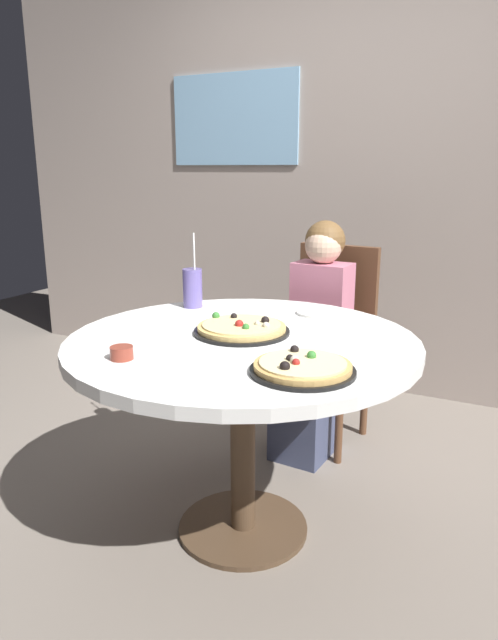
{
  "coord_description": "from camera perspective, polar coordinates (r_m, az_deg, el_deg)",
  "views": [
    {
      "loc": [
        0.86,
        -1.66,
        1.31
      ],
      "look_at": [
        0.0,
        0.05,
        0.8
      ],
      "focal_mm": 32.06,
      "sensor_mm": 36.0,
      "label": 1
    }
  ],
  "objects": [
    {
      "name": "ground_plane",
      "position": [
        2.28,
        -0.6,
        -20.14
      ],
      "size": [
        8.0,
        8.0,
        0.0
      ],
      "primitive_type": "plane",
      "color": "slate"
    },
    {
      "name": "diner_child",
      "position": [
        2.67,
        6.48,
        -3.17
      ],
      "size": [
        0.28,
        0.42,
        1.08
      ],
      "color": "#3F4766",
      "rests_on": "ground_plane"
    },
    {
      "name": "chair_wooden",
      "position": [
        2.82,
        8.01,
        -1.27
      ],
      "size": [
        0.43,
        0.43,
        0.95
      ],
      "color": "brown",
      "rests_on": "ground_plane"
    },
    {
      "name": "pizza_cheese",
      "position": [
        1.62,
        5.35,
        -4.74
      ],
      "size": [
        0.3,
        0.3,
        0.05
      ],
      "color": "black",
      "rests_on": "dining_table"
    },
    {
      "name": "dining_table",
      "position": [
        1.98,
        -0.65,
        -4.5
      ],
      "size": [
        1.2,
        1.2,
        0.75
      ],
      "color": "white",
      "rests_on": "ground_plane"
    },
    {
      "name": "wall_with_window",
      "position": [
        3.46,
        12.76,
        16.9
      ],
      "size": [
        5.2,
        0.14,
        2.9
      ],
      "color": "#A8998E",
      "rests_on": "ground_plane"
    },
    {
      "name": "pizza_veggie",
      "position": [
        2.0,
        -0.73,
        -0.86
      ],
      "size": [
        0.34,
        0.34,
        0.05
      ],
      "color": "black",
      "rests_on": "dining_table"
    },
    {
      "name": "sauce_bowl",
      "position": [
        1.77,
        -12.59,
        -3.22
      ],
      "size": [
        0.07,
        0.07,
        0.04
      ],
      "primitive_type": "cylinder",
      "color": "brown",
      "rests_on": "dining_table"
    },
    {
      "name": "soda_cup",
      "position": [
        2.37,
        -5.65,
        3.21
      ],
      "size": [
        0.08,
        0.08,
        0.31
      ],
      "color": "#6659A5",
      "rests_on": "dining_table"
    },
    {
      "name": "plate_small",
      "position": [
        2.28,
        7.01,
        0.73
      ],
      "size": [
        0.18,
        0.18,
        0.01
      ],
      "primitive_type": "cylinder",
      "color": "white",
      "rests_on": "dining_table"
    }
  ]
}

